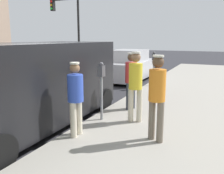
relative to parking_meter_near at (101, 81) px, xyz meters
The scene contains 11 objects.
ground_plane 1.89m from the parking_meter_near, 156.56° to the right, with size 80.00×80.00×0.00m, color #2D2D33.
sidewalk_slab 2.49m from the parking_meter_near, 15.23° to the right, with size 5.00×32.00×0.15m, color #9E998E.
parking_meter_near is the anchor object (origin of this frame).
parking_meter_far 5.18m from the parking_meter_near, 90.00° to the left, with size 0.14×0.18×1.52m.
pedestrian_in_orange 1.80m from the parking_meter_near, 24.35° to the right, with size 0.34×0.34×1.79m.
pedestrian_in_blue 1.20m from the parking_meter_near, 90.88° to the right, with size 0.34×0.36×1.62m.
pedestrian_in_red 1.27m from the parking_meter_near, 73.27° to the left, with size 0.34×0.35×1.70m.
pedestrian_in_yellow 0.88m from the parking_meter_near, 14.04° to the left, with size 0.35×0.34×1.79m.
parked_van 1.67m from the parking_meter_near, 154.20° to the right, with size 2.12×5.20×2.15m.
parked_sedan_ahead 7.12m from the parking_meter_near, 104.31° to the left, with size 2.02×4.44×1.65m.
traffic_light_corner 12.75m from the parking_meter_near, 127.93° to the left, with size 2.48×0.42×5.20m.
Camera 1 is at (4.14, -4.89, 2.27)m, focal length 38.90 mm.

